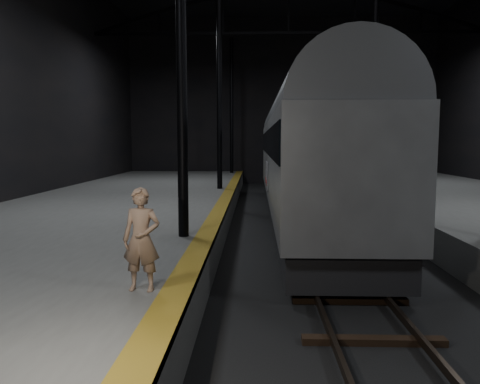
{
  "coord_description": "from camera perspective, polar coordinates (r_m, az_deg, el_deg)",
  "views": [
    {
      "loc": [
        -1.99,
        -15.58,
        3.38
      ],
      "look_at": [
        -2.41,
        -2.84,
        2.0
      ],
      "focal_mm": 35.0,
      "sensor_mm": 36.0,
      "label": 1
    }
  ],
  "objects": [
    {
      "name": "train",
      "position": [
        19.48,
        7.79,
        5.22
      ],
      "size": [
        3.09,
        20.61,
        5.51
      ],
      "color": "#919499",
      "rests_on": "ground"
    },
    {
      "name": "woman",
      "position": [
        7.63,
        -11.92,
        -5.68
      ],
      "size": [
        0.63,
        0.44,
        1.66
      ],
      "primitive_type": "imported",
      "rotation": [
        0.0,
        0.0,
        -0.07
      ],
      "color": "#8E6D57",
      "rests_on": "platform_left"
    },
    {
      "name": "platform_left",
      "position": [
        16.77,
        -17.35,
        -3.99
      ],
      "size": [
        9.0,
        43.8,
        1.0
      ],
      "primitive_type": "cube",
      "color": "#535351",
      "rests_on": "ground"
    },
    {
      "name": "tactile_strip",
      "position": [
        15.81,
        -2.7,
        -2.47
      ],
      "size": [
        0.5,
        43.8,
        0.01
      ],
      "primitive_type": "cube",
      "color": "olive",
      "rests_on": "platform_left"
    },
    {
      "name": "ground",
      "position": [
        16.07,
        9.02,
        -6.05
      ],
      "size": [
        44.0,
        44.0,
        0.0
      ],
      "primitive_type": "plane",
      "color": "black",
      "rests_on": "ground"
    },
    {
      "name": "track",
      "position": [
        16.05,
        9.02,
        -5.81
      ],
      "size": [
        2.4,
        43.0,
        0.24
      ],
      "color": "#3F3328",
      "rests_on": "ground"
    }
  ]
}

